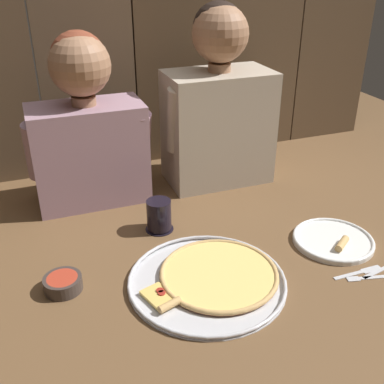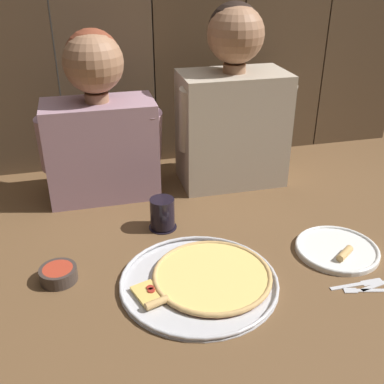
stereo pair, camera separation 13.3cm
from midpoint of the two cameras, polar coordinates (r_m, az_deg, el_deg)
name	(u,v)px [view 2 (the right image)]	position (r m, az deg, el deg)	size (l,w,h in m)	color
ground_plane	(204,262)	(1.35, 4.40, -8.71)	(3.20, 3.20, 0.00)	brown
pizza_tray	(204,279)	(1.28, 4.56, -10.73)	(0.43, 0.43, 0.03)	silver
dinner_plate	(337,249)	(1.47, 19.98, -6.73)	(0.25, 0.25, 0.03)	white
drinking_glass	(162,214)	(1.48, -1.10, -2.79)	(0.09, 0.09, 0.10)	black
dipping_bowl	(58,273)	(1.31, -13.34, -9.85)	(0.10, 0.10, 0.04)	#3D332D
table_fork	(366,290)	(1.35, 23.37, -11.15)	(0.13, 0.05, 0.01)	silver
table_knife	(357,284)	(1.37, 22.42, -10.57)	(0.16, 0.02, 0.01)	silver
diner_left	(99,122)	(1.62, -9.07, 8.47)	(0.42, 0.21, 0.58)	gray
diner_right	(233,105)	(1.72, 7.32, 10.57)	(0.42, 0.23, 0.65)	#B2A38E
wooden_backdrop_wall	(152,21)	(1.85, -2.79, 20.31)	(2.19, 0.03, 1.13)	brown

